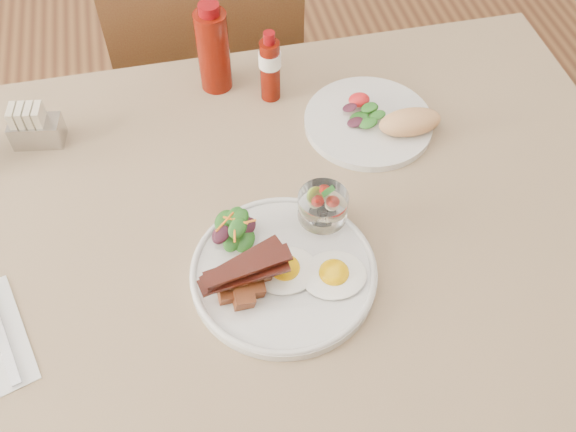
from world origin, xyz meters
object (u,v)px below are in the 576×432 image
main_plate (284,273)px  ketchup_bottle (213,49)px  hot_sauce_bottle (270,67)px  table (256,259)px  sugar_caddy (34,128)px  second_plate (378,121)px  fruit_cup (323,206)px  chair_far (209,73)px

main_plate → ketchup_bottle: (-0.03, 0.45, 0.07)m
main_plate → ketchup_bottle: size_ratio=1.58×
main_plate → hot_sauce_bottle: hot_sauce_bottle is taller
table → sugar_caddy: size_ratio=14.34×
sugar_caddy → second_plate: bearing=-0.1°
main_plate → fruit_cup: (0.08, 0.07, 0.05)m
table → second_plate: second_plate is taller
table → second_plate: bearing=34.0°
fruit_cup → sugar_caddy: size_ratio=0.84×
second_plate → hot_sauce_bottle: 0.22m
hot_sauce_bottle → main_plate: bearing=-98.7°
table → second_plate: 0.33m
fruit_cup → main_plate: bearing=-136.8°
fruit_cup → ketchup_bottle: (-0.11, 0.38, 0.02)m
ketchup_bottle → fruit_cup: bearing=-73.7°
main_plate → fruit_cup: fruit_cup is taller
fruit_cup → hot_sauce_bottle: hot_sauce_bottle is taller
ketchup_bottle → table: bearing=-89.1°
main_plate → table: bearing=106.0°
ketchup_bottle → sugar_caddy: 0.34m
chair_far → hot_sauce_bottle: bearing=-76.4°
fruit_cup → second_plate: bearing=52.2°
second_plate → hot_sauce_bottle: hot_sauce_bottle is taller
table → sugar_caddy: 0.45m
fruit_cup → sugar_caddy: bearing=146.0°
chair_far → fruit_cup: chair_far is taller
fruit_cup → second_plate: size_ratio=0.33×
hot_sauce_bottle → second_plate: bearing=-35.6°
chair_far → main_plate: (0.03, -0.76, 0.24)m
second_plate → table: bearing=-146.0°
fruit_cup → second_plate: (0.16, 0.20, -0.04)m
main_plate → fruit_cup: 0.12m
chair_far → second_plate: size_ratio=3.93×
hot_sauce_bottle → table: bearing=-106.5°
chair_far → second_plate: chair_far is taller
table → chair_far: (0.00, 0.66, -0.14)m
second_plate → chair_far: bearing=118.1°
table → main_plate: bearing=-74.0°
hot_sauce_bottle → sugar_caddy: 0.43m
sugar_caddy → ketchup_bottle: bearing=22.8°
table → chair_far: bearing=90.0°
sugar_caddy → fruit_cup: bearing=-24.9°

